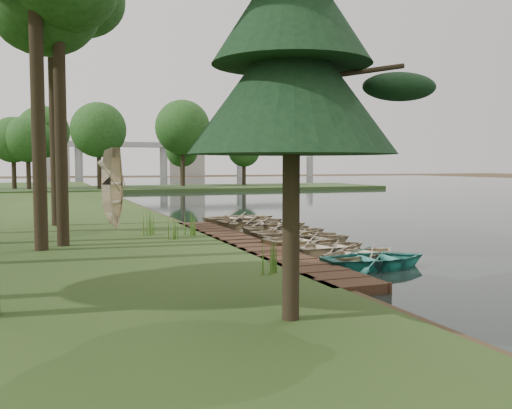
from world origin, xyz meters
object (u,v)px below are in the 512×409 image
object	(u,v)px
stored_rowboat	(115,222)
pine_tree	(292,40)
boardwalk	(248,247)
rowboat_1	(363,252)
rowboat_0	(376,257)
rowboat_2	(331,245)

from	to	relation	value
stored_rowboat	pine_tree	world-z (taller)	pine_tree
boardwalk	rowboat_1	xyz separation A→B (m)	(2.61, -3.73, 0.21)
rowboat_0	stored_rowboat	size ratio (longest dim) A/B	0.93
boardwalk	rowboat_2	bearing A→B (deg)	-39.43
boardwalk	rowboat_1	distance (m)	4.55
rowboat_1	rowboat_2	bearing A→B (deg)	-12.86
rowboat_2	rowboat_1	bearing A→B (deg)	177.27
rowboat_1	stored_rowboat	size ratio (longest dim) A/B	0.83
rowboat_0	stored_rowboat	distance (m)	12.45
stored_rowboat	rowboat_2	bearing A→B (deg)	-114.06
pine_tree	rowboat_1	bearing A→B (deg)	49.39
rowboat_0	rowboat_1	distance (m)	1.23
rowboat_1	boardwalk	bearing A→B (deg)	15.14
stored_rowboat	rowboat_1	bearing A→B (deg)	-118.83
rowboat_1	stored_rowboat	xyz separation A→B (m)	(-6.66, 9.49, 0.31)
rowboat_2	pine_tree	distance (m)	10.84
rowboat_2	pine_tree	bearing A→B (deg)	137.54
stored_rowboat	pine_tree	distance (m)	16.54
rowboat_0	pine_tree	world-z (taller)	pine_tree
boardwalk	rowboat_2	size ratio (longest dim) A/B	5.38
rowboat_1	stored_rowboat	distance (m)	11.59
rowboat_1	rowboat_2	distance (m)	1.77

